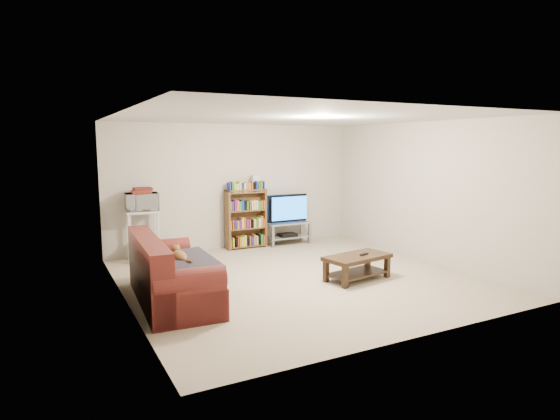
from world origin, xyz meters
TOP-DOWN VIEW (x-y plane):
  - floor at (0.00, 0.00)m, footprint 5.00×5.00m
  - ceiling at (0.00, 0.00)m, footprint 5.00×5.00m
  - wall_back at (0.00, 2.50)m, footprint 5.00×0.00m
  - wall_front at (0.00, -2.50)m, footprint 5.00×0.00m
  - wall_left at (-2.50, 0.00)m, footprint 0.00×5.00m
  - wall_right at (2.50, 0.00)m, footprint 0.00×5.00m
  - sofa at (-2.02, -0.16)m, footprint 0.97×2.04m
  - blanket at (-1.85, -0.31)m, footprint 0.80×1.02m
  - cat at (-1.84, -0.12)m, footprint 0.25×0.55m
  - coffee_table at (0.75, -0.47)m, footprint 1.10×0.69m
  - remote at (0.85, -0.50)m, footprint 0.17×0.10m
  - tv_stand at (1.02, 2.23)m, footprint 0.90×0.41m
  - television at (1.02, 2.23)m, footprint 0.97×0.13m
  - dvd_player at (1.02, 2.23)m, footprint 0.36×0.25m
  - bookshelf at (0.13, 2.30)m, footprint 0.80×0.26m
  - shelf_clutter at (0.23, 2.31)m, footprint 0.59×0.18m
  - microwave_stand at (-1.85, 2.18)m, footprint 0.58×0.44m
  - microwave at (-1.85, 2.18)m, footprint 0.57×0.40m
  - game_boxes at (-1.85, 2.18)m, footprint 0.34×0.30m

SIDE VIEW (x-z plane):
  - floor at x=0.00m, z-range 0.00..0.00m
  - dvd_player at x=1.02m, z-range 0.16..0.22m
  - coffee_table at x=0.75m, z-range 0.07..0.44m
  - sofa at x=-2.02m, z-range -0.12..0.73m
  - tv_stand at x=1.02m, z-range 0.08..0.53m
  - remote at x=0.85m, z-range 0.37..0.39m
  - blanket at x=-1.85m, z-range 0.42..0.60m
  - microwave_stand at x=-1.85m, z-range 0.12..1.01m
  - cat at x=-1.84m, z-range 0.49..0.65m
  - bookshelf at x=0.13m, z-range 0.02..1.17m
  - television at x=1.02m, z-range 0.45..1.01m
  - microwave at x=-1.85m, z-range 0.88..1.18m
  - wall_back at x=0.00m, z-range -1.30..3.70m
  - wall_front at x=0.00m, z-range -1.30..3.70m
  - wall_left at x=-2.50m, z-range -1.30..3.70m
  - wall_right at x=2.50m, z-range -1.30..3.70m
  - game_boxes at x=-1.85m, z-range 1.18..1.23m
  - shelf_clutter at x=0.23m, z-range 1.12..1.40m
  - ceiling at x=0.00m, z-range 2.40..2.40m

